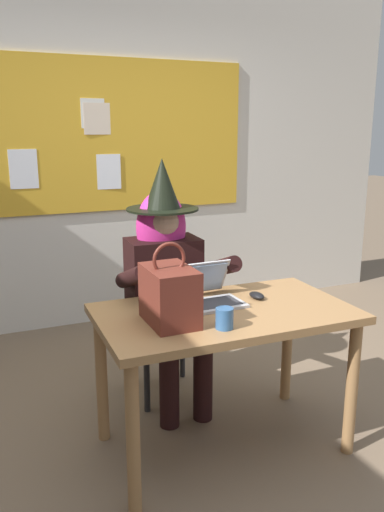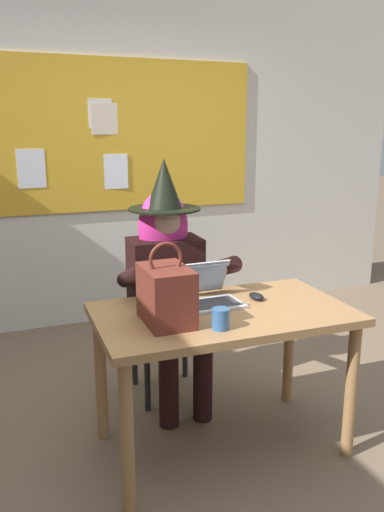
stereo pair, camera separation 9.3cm
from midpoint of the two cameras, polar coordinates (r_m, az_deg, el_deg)
The scene contains 9 objects.
ground_plane at distance 2.86m, azimuth 1.40°, elevation -20.48°, with size 24.00×24.00×0.00m, color #75604C.
wall_back_bulletin at distance 4.34m, azimuth -10.37°, elevation 11.16°, with size 5.47×2.26×2.81m.
desk_main at distance 2.59m, azimuth 2.60°, elevation -8.10°, with size 1.26×0.74×0.75m.
chair_at_desk at distance 3.22m, azimuth -4.25°, elevation -6.02°, with size 0.44×0.44×0.91m.
person_costumed at distance 3.02m, azimuth -3.68°, elevation -1.67°, with size 0.60×0.68×1.45m.
laptop at distance 2.65m, azimuth 1.09°, elevation -4.14°, with size 0.28×0.32×0.20m.
computer_mouse at distance 2.72m, azimuth 6.17°, elevation -4.35°, with size 0.06×0.10×0.03m, color black.
handbag at distance 2.35m, azimuth -3.62°, elevation -4.27°, with size 0.20×0.30×0.38m.
coffee_mug at distance 2.31m, azimuth 2.43°, elevation -6.87°, with size 0.08×0.08×0.10m, color #336099.
Camera 1 is at (-1.04, -2.12, 1.61)m, focal length 36.34 mm.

